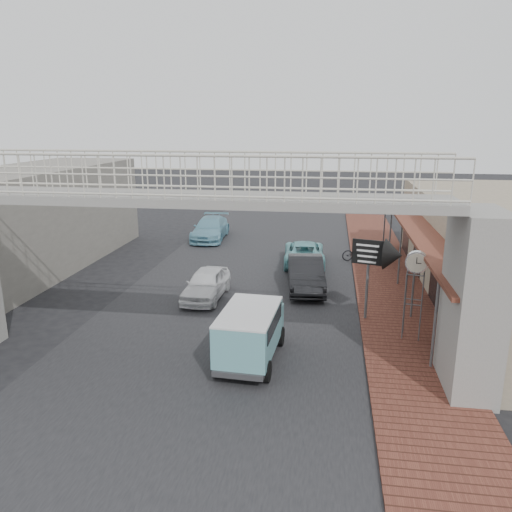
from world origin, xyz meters
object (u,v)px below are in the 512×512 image
(dark_sedan, at_px, (306,273))
(motorcycle_near, at_px, (358,252))
(white_hatchback, at_px, (206,284))
(arrow_sign, at_px, (390,256))
(angkot_curb, at_px, (304,252))
(angkot_far, at_px, (210,228))
(angkot_van, at_px, (250,328))
(motorcycle_far, at_px, (377,251))
(street_clock, at_px, (416,266))

(dark_sedan, xyz_separation_m, motorcycle_near, (2.50, 4.78, -0.15))
(white_hatchback, xyz_separation_m, arrow_sign, (7.18, -1.77, 1.97))
(arrow_sign, bearing_deg, angkot_curb, 129.65)
(white_hatchback, distance_m, dark_sedan, 4.45)
(angkot_curb, distance_m, motorcycle_near, 2.87)
(angkot_far, xyz_separation_m, angkot_van, (5.19, -16.23, 0.42))
(arrow_sign, bearing_deg, motorcycle_far, 103.49)
(dark_sedan, distance_m, motorcycle_far, 5.92)
(angkot_curb, bearing_deg, angkot_van, 81.16)
(angkot_far, distance_m, street_clock, 17.36)
(dark_sedan, height_order, angkot_curb, dark_sedan)
(white_hatchback, bearing_deg, angkot_far, 104.63)
(angkot_far, xyz_separation_m, street_clock, (10.32, -13.83, 1.90))
(dark_sedan, bearing_deg, motorcycle_far, 47.80)
(motorcycle_near, bearing_deg, arrow_sign, 167.11)
(white_hatchback, bearing_deg, arrow_sign, -11.96)
(angkot_curb, height_order, motorcycle_far, motorcycle_far)
(motorcycle_near, bearing_deg, angkot_far, 47.78)
(angkot_far, bearing_deg, angkot_van, -74.98)
(motorcycle_far, relative_size, street_clock, 0.63)
(motorcycle_far, height_order, street_clock, street_clock)
(motorcycle_near, relative_size, motorcycle_far, 0.93)
(angkot_curb, distance_m, arrow_sign, 8.69)
(angkot_far, height_order, arrow_sign, arrow_sign)
(angkot_far, distance_m, arrow_sign, 15.95)
(dark_sedan, bearing_deg, white_hatchback, -162.20)
(angkot_far, height_order, angkot_van, angkot_van)
(motorcycle_far, bearing_deg, motorcycle_near, 97.16)
(angkot_far, xyz_separation_m, arrow_sign, (9.62, -12.58, 1.91))
(white_hatchback, height_order, dark_sedan, dark_sedan)
(white_hatchback, relative_size, motorcycle_near, 2.09)
(motorcycle_near, relative_size, arrow_sign, 0.56)
(angkot_van, distance_m, motorcycle_near, 12.62)
(angkot_van, bearing_deg, street_clock, 28.43)
(angkot_van, bearing_deg, arrow_sign, 42.79)
(angkot_van, height_order, arrow_sign, arrow_sign)
(dark_sedan, relative_size, angkot_van, 1.18)
(street_clock, bearing_deg, motorcycle_near, 108.85)
(angkot_van, relative_size, motorcycle_far, 1.94)
(angkot_curb, distance_m, angkot_van, 11.44)
(angkot_far, height_order, motorcycle_far, angkot_far)
(motorcycle_near, bearing_deg, white_hatchback, 118.03)
(dark_sedan, xyz_separation_m, angkot_van, (-1.30, -7.25, 0.40))
(white_hatchback, height_order, street_clock, street_clock)
(angkot_curb, bearing_deg, motorcycle_far, -173.89)
(motorcycle_far, bearing_deg, angkot_curb, 105.93)
(angkot_curb, height_order, motorcycle_near, angkot_curb)
(white_hatchback, bearing_deg, motorcycle_far, 43.27)
(dark_sedan, bearing_deg, street_clock, -58.02)
(angkot_far, height_order, motorcycle_near, angkot_far)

